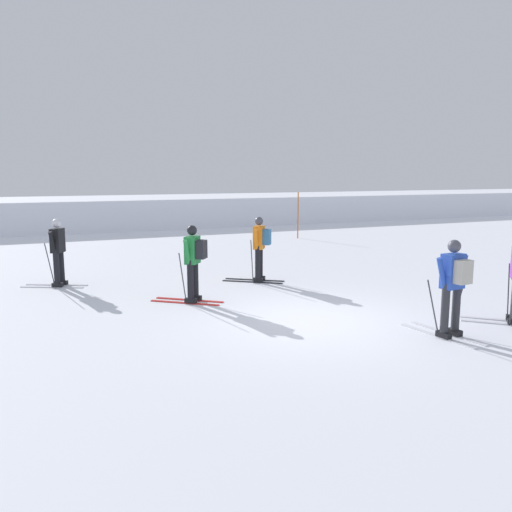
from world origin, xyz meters
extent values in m
plane|color=white|center=(0.00, 0.00, 0.00)|extent=(120.00, 120.00, 0.00)
cube|color=white|center=(0.00, 20.72, 0.76)|extent=(80.00, 6.97, 1.52)
cube|color=black|center=(0.43, 3.80, 0.01)|extent=(1.33, 1.03, 0.02)
cube|color=black|center=(0.60, 4.03, 0.01)|extent=(1.33, 1.03, 0.02)
cube|color=black|center=(0.55, 3.71, 0.07)|extent=(0.28, 0.25, 0.10)
cube|color=black|center=(0.72, 3.94, 0.07)|extent=(0.28, 0.25, 0.10)
cylinder|color=black|center=(0.55, 3.71, 0.55)|extent=(0.14, 0.14, 0.85)
cylinder|color=black|center=(0.72, 3.94, 0.55)|extent=(0.14, 0.14, 0.85)
cube|color=orange|center=(0.63, 3.83, 1.17)|extent=(0.42, 0.45, 0.60)
cylinder|color=orange|center=(0.47, 3.64, 1.16)|extent=(0.23, 0.26, 0.55)
cylinder|color=orange|center=(0.77, 4.04, 1.16)|extent=(0.23, 0.26, 0.55)
sphere|color=#4C4C56|center=(0.63, 3.83, 1.60)|extent=(0.22, 0.22, 0.22)
cylinder|color=#38383D|center=(0.33, 3.60, 0.58)|extent=(0.18, 0.23, 1.17)
cylinder|color=#38383D|center=(0.77, 4.18, 0.58)|extent=(0.18, 0.23, 1.17)
cube|color=teal|center=(0.80, 3.70, 1.19)|extent=(0.31, 0.33, 0.40)
cube|color=silver|center=(3.29, -1.67, 0.01)|extent=(1.22, 1.16, 0.02)
cube|color=silver|center=(3.48, -1.47, 0.01)|extent=(1.22, 1.16, 0.02)
cylinder|color=#38383D|center=(3.65, -1.36, 0.54)|extent=(0.25, 0.26, 1.08)
cube|color=silver|center=(1.57, -1.69, 0.01)|extent=(0.28, 1.60, 0.02)
cube|color=silver|center=(1.85, -1.66, 0.01)|extent=(0.28, 1.60, 0.02)
cube|color=black|center=(1.59, -1.84, 0.07)|extent=(0.15, 0.27, 0.10)
cube|color=black|center=(1.87, -1.81, 0.07)|extent=(0.15, 0.27, 0.10)
cylinder|color=#2D2D33|center=(1.59, -1.84, 0.55)|extent=(0.14, 0.14, 0.85)
cylinder|color=#2D2D33|center=(1.87, -1.81, 0.55)|extent=(0.14, 0.14, 0.85)
cube|color=#284CB7|center=(1.73, -1.83, 1.17)|extent=(0.41, 0.28, 0.60)
cylinder|color=#284CB7|center=(1.48, -1.84, 1.16)|extent=(0.26, 0.12, 0.55)
cylinder|color=#284CB7|center=(1.98, -1.78, 1.16)|extent=(0.26, 0.12, 0.55)
sphere|color=#4C4C56|center=(1.73, -1.83, 1.60)|extent=(0.22, 0.22, 0.22)
cylinder|color=#38383D|center=(1.40, -1.77, 0.53)|extent=(0.37, 0.07, 1.06)
cylinder|color=#38383D|center=(2.03, -1.69, 0.53)|extent=(0.37, 0.07, 1.06)
cube|color=#B7B2A3|center=(1.75, -2.04, 1.19)|extent=(0.30, 0.21, 0.40)
cube|color=silver|center=(-4.41, 5.24, 0.01)|extent=(1.46, 0.81, 0.02)
cube|color=silver|center=(-4.28, 5.49, 0.01)|extent=(1.46, 0.81, 0.02)
cube|color=black|center=(-4.28, 5.17, 0.07)|extent=(0.29, 0.23, 0.10)
cube|color=black|center=(-4.15, 5.42, 0.07)|extent=(0.29, 0.23, 0.10)
cylinder|color=black|center=(-4.28, 5.17, 0.55)|extent=(0.14, 0.14, 0.85)
cylinder|color=black|center=(-4.15, 5.42, 0.55)|extent=(0.14, 0.14, 0.85)
cube|color=black|center=(-4.21, 5.29, 1.17)|extent=(0.39, 0.45, 0.60)
cylinder|color=black|center=(-4.34, 5.08, 1.16)|extent=(0.20, 0.27, 0.55)
cylinder|color=black|center=(-4.11, 5.53, 1.16)|extent=(0.20, 0.27, 0.55)
sphere|color=silver|center=(-4.21, 5.29, 1.60)|extent=(0.22, 0.22, 0.22)
cylinder|color=#38383D|center=(-4.43, 5.09, 0.58)|extent=(0.23, 0.41, 1.17)
cylinder|color=#38383D|center=(-4.17, 5.59, 0.58)|extent=(0.23, 0.41, 1.17)
cube|color=red|center=(-1.82, 2.35, 0.01)|extent=(1.30, 1.08, 0.02)
cube|color=red|center=(-1.64, 2.57, 0.01)|extent=(1.30, 1.08, 0.02)
cube|color=black|center=(-1.70, 2.26, 0.07)|extent=(0.28, 0.26, 0.10)
cube|color=black|center=(-1.52, 2.47, 0.07)|extent=(0.28, 0.26, 0.10)
cylinder|color=black|center=(-1.70, 2.26, 0.55)|extent=(0.14, 0.14, 0.85)
cylinder|color=black|center=(-1.52, 2.47, 0.55)|extent=(0.14, 0.14, 0.85)
cube|color=#23843D|center=(-1.61, 2.36, 1.17)|extent=(0.43, 0.45, 0.60)
cylinder|color=#23843D|center=(-1.78, 2.18, 1.16)|extent=(0.23, 0.25, 0.55)
cylinder|color=#23843D|center=(-1.47, 2.57, 1.16)|extent=(0.23, 0.25, 0.55)
sphere|color=black|center=(-1.61, 2.36, 1.60)|extent=(0.22, 0.22, 0.22)
cylinder|color=#38383D|center=(-1.89, 2.18, 0.58)|extent=(0.25, 0.29, 1.18)
cylinder|color=#38383D|center=(-1.49, 2.68, 0.58)|extent=(0.25, 0.29, 1.18)
cube|color=#232328|center=(-1.45, 2.23, 1.19)|extent=(0.32, 0.33, 0.40)
cylinder|color=#C65614|center=(5.99, 11.64, 1.01)|extent=(0.05, 0.05, 2.01)
camera|label=1|loc=(-4.85, -8.45, 2.81)|focal=36.53mm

